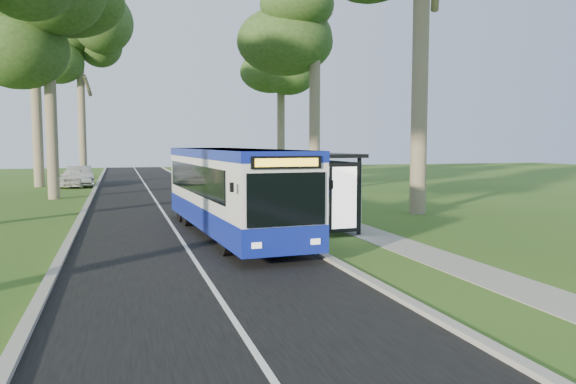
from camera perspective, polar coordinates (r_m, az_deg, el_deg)
name	(u,v)px	position (r m, az deg, el deg)	size (l,w,h in m)	color
ground	(301,246)	(17.62, 1.38, -5.46)	(120.00, 120.00, 0.00)	#33591B
road	(163,212)	(26.72, -12.59, -1.97)	(7.00, 100.00, 0.02)	black
kerb_east	(237,208)	(27.19, -5.22, -1.65)	(0.25, 100.00, 0.12)	#9E9B93
kerb_west	(83,213)	(26.69, -20.12, -2.06)	(0.25, 100.00, 0.12)	#9E9B93
centre_line	(163,211)	(26.71, -12.60, -1.95)	(0.12, 100.00, 0.01)	white
footpath	(296,207)	(27.95, 0.82, -1.55)	(1.50, 100.00, 0.02)	gray
bus	(231,191)	(19.50, -5.85, 0.13)	(3.05, 11.42, 2.99)	white
bus_stop_sign	(328,205)	(16.13, 4.04, -1.35)	(0.11, 0.32, 2.24)	gray
bus_shelter	(334,177)	(20.13, 4.68, 1.56)	(1.96, 3.38, 2.82)	black
litter_bin	(299,207)	(23.30, 1.10, -1.56)	(0.61, 0.61, 1.06)	black
car_white	(74,177)	(43.66, -20.89, 1.42)	(1.71, 4.25, 1.45)	silver
car_silver	(80,176)	(44.00, -20.41, 1.51)	(1.60, 4.59, 1.51)	#9B9EA3
tree_west_c	(48,18)	(35.33, -23.24, 15.97)	(5.20, 5.20, 13.70)	#7A6B56
tree_west_d	(32,0)	(45.93, -24.53, 17.29)	(5.20, 5.20, 18.02)	#7A6B56
tree_west_e	(80,58)	(55.07, -20.38, 12.63)	(5.20, 5.20, 14.58)	#7A6B56
tree_east_d	(281,58)	(48.89, -0.73, 13.49)	(5.20, 5.20, 14.05)	#7A6B56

